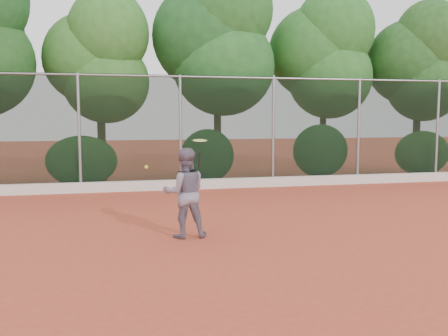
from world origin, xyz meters
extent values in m
plane|color=#B5422A|center=(0.00, 0.00, 0.00)|extent=(80.00, 80.00, 0.00)
cube|color=silver|center=(0.00, 6.82, 0.15)|extent=(24.00, 0.20, 0.30)
imported|color=slate|center=(-0.80, 0.75, 0.83)|extent=(0.81, 0.64, 1.66)
cube|color=black|center=(0.00, 7.00, 1.75)|extent=(24.00, 0.01, 3.50)
cylinder|color=gray|center=(0.00, 7.00, 3.45)|extent=(24.00, 0.06, 0.06)
cylinder|color=gray|center=(-3.00, 7.00, 1.75)|extent=(0.09, 0.09, 3.50)
cylinder|color=gray|center=(0.00, 7.00, 1.75)|extent=(0.09, 0.09, 3.50)
cylinder|color=gray|center=(3.00, 7.00, 1.75)|extent=(0.09, 0.09, 3.50)
cylinder|color=gray|center=(6.00, 7.00, 1.75)|extent=(0.09, 0.09, 3.50)
cylinder|color=gray|center=(9.00, 7.00, 1.75)|extent=(0.09, 0.09, 3.50)
cylinder|color=#3B2816|center=(-2.40, 9.30, 1.20)|extent=(0.28, 0.28, 2.40)
ellipsoid|color=#2D5F20|center=(-2.20, 9.20, 3.40)|extent=(2.90, 2.40, 2.80)
ellipsoid|color=#2A5F20|center=(-2.70, 9.50, 4.20)|extent=(3.20, 2.70, 3.10)
ellipsoid|color=#2A5E20|center=(-2.10, 9.00, 5.00)|extent=(2.70, 2.30, 2.90)
cylinder|color=#3D2417|center=(1.60, 9.00, 1.50)|extent=(0.26, 0.26, 3.00)
ellipsoid|color=#2F752C|center=(1.80, 8.90, 4.00)|extent=(3.60, 3.00, 3.50)
ellipsoid|color=#266426|center=(1.30, 9.20, 5.00)|extent=(3.90, 3.20, 3.80)
ellipsoid|color=#31742C|center=(1.90, 8.80, 5.90)|extent=(3.20, 2.70, 3.30)
cylinder|color=#47341B|center=(5.70, 9.20, 1.35)|extent=(0.24, 0.24, 2.70)
ellipsoid|color=#235A1E|center=(5.90, 9.10, 3.70)|extent=(3.20, 2.70, 3.10)
ellipsoid|color=#20561D|center=(5.40, 9.40, 4.60)|extent=(3.50, 2.90, 3.40)
ellipsoid|color=#21591E|center=(6.00, 9.00, 5.40)|extent=(3.00, 2.50, 3.10)
cylinder|color=#3B2516|center=(9.40, 8.80, 1.25)|extent=(0.28, 0.28, 2.50)
ellipsoid|color=#2F6325|center=(9.60, 8.70, 3.50)|extent=(3.00, 2.50, 2.90)
ellipsoid|color=#2D6125|center=(9.10, 9.00, 4.30)|extent=(3.30, 2.80, 3.20)
ellipsoid|color=#306125|center=(9.70, 8.60, 5.10)|extent=(2.80, 2.40, 3.00)
ellipsoid|color=#34732C|center=(-3.00, 7.80, 0.85)|extent=(2.20, 1.16, 1.60)
ellipsoid|color=#245E23|center=(1.00, 7.80, 0.95)|extent=(1.80, 1.04, 1.76)
ellipsoid|color=#2A6827|center=(5.00, 7.80, 1.05)|extent=(2.00, 1.10, 1.84)
ellipsoid|color=#326827|center=(9.00, 7.80, 0.90)|extent=(2.16, 1.12, 1.64)
cylinder|color=black|center=(-0.54, 0.63, 1.45)|extent=(0.04, 0.09, 0.31)
torus|color=black|center=(-0.54, 0.57, 1.80)|extent=(0.32, 0.32, 0.08)
cylinder|color=#B9DE41|center=(-0.54, 0.57, 1.80)|extent=(0.27, 0.27, 0.05)
sphere|color=#CBD630|center=(-1.51, 0.59, 1.34)|extent=(0.07, 0.07, 0.07)
camera|label=1|loc=(-2.13, -8.29, 2.24)|focal=40.00mm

